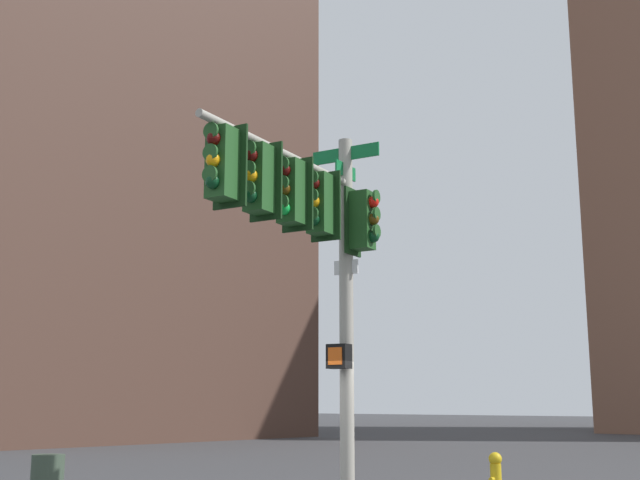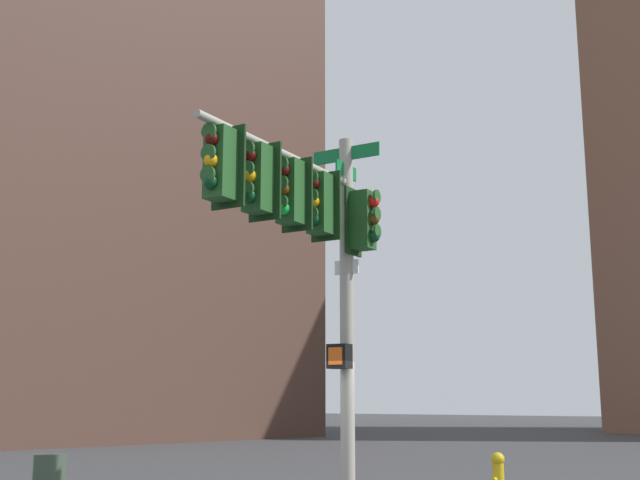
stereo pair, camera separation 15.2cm
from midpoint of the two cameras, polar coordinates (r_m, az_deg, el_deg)
name	(u,v)px [view 1 (the left image)]	position (r m, az deg, el deg)	size (l,w,h in m)	color
signal_pole_assembly	(311,233)	(13.12, -0.94, 0.50)	(4.39, 1.60, 6.35)	#9E998C
fire_hydrant	(496,473)	(17.31, 11.71, -15.38)	(0.34, 0.26, 0.87)	gold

